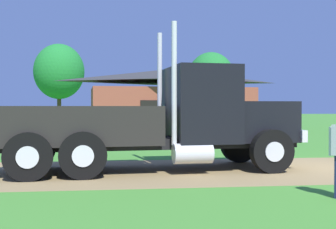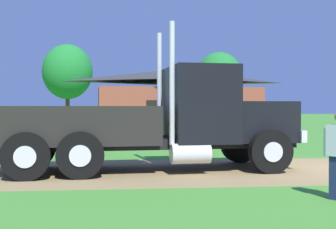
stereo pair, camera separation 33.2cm
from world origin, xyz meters
TOP-DOWN VIEW (x-y plane):
  - ground_plane at (0.00, 0.00)m, footprint 200.00×200.00m
  - dirt_track at (0.00, 0.00)m, footprint 120.00×5.15m
  - truck_foreground_white at (-4.95, 0.23)m, footprint 8.30×3.30m
  - shed_building at (-1.75, 22.28)m, footprint 12.65×7.79m
  - tree_mid at (-11.68, 37.87)m, footprint 5.39×5.39m
  - tree_right at (5.24, 38.97)m, footprint 5.39×5.39m

SIDE VIEW (x-z plane):
  - ground_plane at x=0.00m, z-range 0.00..0.00m
  - dirt_track at x=0.00m, z-range 0.00..0.01m
  - truck_foreground_white at x=-4.95m, z-range -0.65..3.25m
  - shed_building at x=-1.75m, z-range -0.08..4.54m
  - tree_right at x=5.24m, z-range 1.03..9.06m
  - tree_mid at x=-11.68m, z-range 1.28..9.81m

